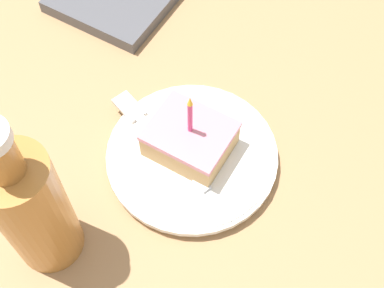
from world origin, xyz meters
TOP-DOWN VIEW (x-y plane):
  - ground_plane at (0.00, 0.00)m, footprint 2.40×2.40m
  - plate at (0.01, 0.01)m, footprint 0.21×0.21m
  - cake_slice at (0.01, -0.00)m, footprint 0.08×0.10m
  - fork at (0.01, -0.05)m, footprint 0.08×0.17m
  - bottle at (0.19, -0.08)m, footprint 0.07×0.07m

SIDE VIEW (x-z plane):
  - ground_plane at x=0.00m, z-range -0.04..0.00m
  - plate at x=0.01m, z-range 0.00..0.02m
  - fork at x=0.01m, z-range 0.02..0.02m
  - cake_slice at x=0.01m, z-range -0.01..0.09m
  - bottle at x=0.19m, z-range -0.02..0.21m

